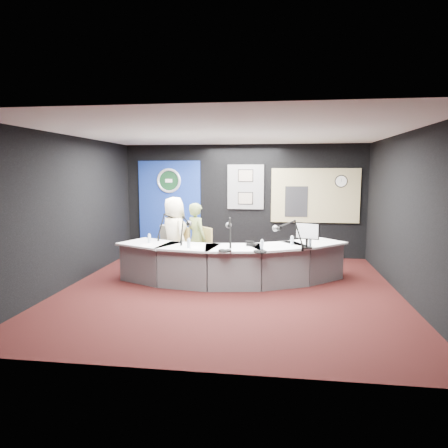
# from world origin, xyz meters

# --- Properties ---
(ground) EXTENTS (6.00, 6.00, 0.00)m
(ground) POSITION_xyz_m (0.00, 0.00, 0.00)
(ground) COLOR black
(ground) RESTS_ON ground
(ceiling) EXTENTS (6.00, 6.00, 0.02)m
(ceiling) POSITION_xyz_m (0.00, 0.00, 2.80)
(ceiling) COLOR silver
(ceiling) RESTS_ON ground
(wall_back) EXTENTS (6.00, 0.02, 2.80)m
(wall_back) POSITION_xyz_m (0.00, 3.00, 1.40)
(wall_back) COLOR black
(wall_back) RESTS_ON ground
(wall_front) EXTENTS (6.00, 0.02, 2.80)m
(wall_front) POSITION_xyz_m (0.00, -3.00, 1.40)
(wall_front) COLOR black
(wall_front) RESTS_ON ground
(wall_left) EXTENTS (0.02, 6.00, 2.80)m
(wall_left) POSITION_xyz_m (-3.00, 0.00, 1.40)
(wall_left) COLOR black
(wall_left) RESTS_ON ground
(wall_right) EXTENTS (0.02, 6.00, 2.80)m
(wall_right) POSITION_xyz_m (3.00, 0.00, 1.40)
(wall_right) COLOR black
(wall_right) RESTS_ON ground
(broadcast_desk) EXTENTS (4.50, 1.90, 0.75)m
(broadcast_desk) POSITION_xyz_m (-0.05, 0.55, 0.38)
(broadcast_desk) COLOR silver
(broadcast_desk) RESTS_ON ground
(backdrop_panel) EXTENTS (1.60, 0.05, 2.30)m
(backdrop_panel) POSITION_xyz_m (-1.90, 2.97, 1.25)
(backdrop_panel) COLOR navy
(backdrop_panel) RESTS_ON wall_back
(agency_seal) EXTENTS (0.63, 0.07, 0.63)m
(agency_seal) POSITION_xyz_m (-1.90, 2.93, 1.90)
(agency_seal) COLOR silver
(agency_seal) RESTS_ON backdrop_panel
(seal_center) EXTENTS (0.48, 0.01, 0.48)m
(seal_center) POSITION_xyz_m (-1.90, 2.94, 1.90)
(seal_center) COLOR #0E3419
(seal_center) RESTS_ON backdrop_panel
(pinboard) EXTENTS (0.90, 0.04, 1.10)m
(pinboard) POSITION_xyz_m (0.05, 2.97, 1.75)
(pinboard) COLOR slate
(pinboard) RESTS_ON wall_back
(framed_photo_upper) EXTENTS (0.34, 0.02, 0.27)m
(framed_photo_upper) POSITION_xyz_m (0.05, 2.94, 2.03)
(framed_photo_upper) COLOR #7E6D5C
(framed_photo_upper) RESTS_ON pinboard
(framed_photo_lower) EXTENTS (0.34, 0.02, 0.27)m
(framed_photo_lower) POSITION_xyz_m (0.05, 2.94, 1.47)
(framed_photo_lower) COLOR #7E6D5C
(framed_photo_lower) RESTS_ON pinboard
(booth_window_frame) EXTENTS (2.12, 0.06, 1.32)m
(booth_window_frame) POSITION_xyz_m (1.75, 2.97, 1.55)
(booth_window_frame) COLOR tan
(booth_window_frame) RESTS_ON wall_back
(booth_glow) EXTENTS (2.00, 0.02, 1.20)m
(booth_glow) POSITION_xyz_m (1.75, 2.96, 1.55)
(booth_glow) COLOR #D5B086
(booth_glow) RESTS_ON booth_window_frame
(equipment_rack) EXTENTS (0.55, 0.02, 0.75)m
(equipment_rack) POSITION_xyz_m (1.30, 2.94, 1.40)
(equipment_rack) COLOR black
(equipment_rack) RESTS_ON booth_window_frame
(wall_clock) EXTENTS (0.28, 0.01, 0.28)m
(wall_clock) POSITION_xyz_m (2.35, 2.94, 1.90)
(wall_clock) COLOR white
(wall_clock) RESTS_ON booth_window_frame
(armchair_left) EXTENTS (0.73, 0.73, 0.92)m
(armchair_left) POSITION_xyz_m (-1.30, 1.12, 0.46)
(armchair_left) COLOR tan
(armchair_left) RESTS_ON ground
(armchair_right) EXTENTS (0.79, 0.79, 0.99)m
(armchair_right) POSITION_xyz_m (-0.83, 1.13, 0.49)
(armchair_right) COLOR tan
(armchair_right) RESTS_ON ground
(draped_jacket) EXTENTS (0.45, 0.40, 0.70)m
(draped_jacket) POSITION_xyz_m (-1.48, 1.31, 0.62)
(draped_jacket) COLOR slate
(draped_jacket) RESTS_ON armchair_left
(person_man) EXTENTS (0.91, 0.92, 1.61)m
(person_man) POSITION_xyz_m (-1.30, 1.12, 0.80)
(person_man) COLOR #FFEFCB
(person_man) RESTS_ON ground
(person_woman) EXTENTS (0.64, 0.63, 1.49)m
(person_woman) POSITION_xyz_m (-0.83, 1.13, 0.74)
(person_woman) COLOR olive
(person_woman) RESTS_ON ground
(computer_monitor) EXTENTS (0.46, 0.19, 0.33)m
(computer_monitor) POSITION_xyz_m (1.38, 0.30, 1.07)
(computer_monitor) COLOR black
(computer_monitor) RESTS_ON broadcast_desk
(desk_phone) EXTENTS (0.20, 0.17, 0.04)m
(desk_phone) POSITION_xyz_m (0.38, 0.40, 0.78)
(desk_phone) COLOR black
(desk_phone) RESTS_ON broadcast_desk
(headphones_near) EXTENTS (0.23, 0.23, 0.04)m
(headphones_near) POSITION_xyz_m (0.56, -0.20, 0.77)
(headphones_near) COLOR black
(headphones_near) RESTS_ON broadcast_desk
(headphones_far) EXTENTS (0.21, 0.21, 0.04)m
(headphones_far) POSITION_xyz_m (-0.05, -0.20, 0.77)
(headphones_far) COLOR black
(headphones_far) RESTS_ON broadcast_desk
(paper_stack) EXTENTS (0.24, 0.31, 0.00)m
(paper_stack) POSITION_xyz_m (-1.58, 0.20, 0.75)
(paper_stack) COLOR white
(paper_stack) RESTS_ON broadcast_desk
(notepad) EXTENTS (0.32, 0.39, 0.00)m
(notepad) POSITION_xyz_m (-0.62, 0.07, 0.75)
(notepad) COLOR white
(notepad) RESTS_ON broadcast_desk
(boom_mic_a) EXTENTS (0.43, 0.66, 0.60)m
(boom_mic_a) POSITION_xyz_m (-1.36, 0.94, 1.05)
(boom_mic_a) COLOR black
(boom_mic_a) RESTS_ON broadcast_desk
(boom_mic_b) EXTENTS (0.16, 0.74, 0.60)m
(boom_mic_b) POSITION_xyz_m (-0.93, 0.56, 1.05)
(boom_mic_b) COLOR black
(boom_mic_b) RESTS_ON broadcast_desk
(boom_mic_c) EXTENTS (0.23, 0.73, 0.60)m
(boom_mic_c) POSITION_xyz_m (-0.04, 0.40, 1.05)
(boom_mic_c) COLOR black
(boom_mic_c) RESTS_ON broadcast_desk
(boom_mic_d) EXTENTS (0.60, 0.51, 0.60)m
(boom_mic_d) POSITION_xyz_m (1.05, 0.21, 1.05)
(boom_mic_d) COLOR black
(boom_mic_d) RESTS_ON broadcast_desk
(water_bottles) EXTENTS (3.14, 0.60, 0.18)m
(water_bottles) POSITION_xyz_m (-0.09, 0.32, 0.84)
(water_bottles) COLOR silver
(water_bottles) RESTS_ON broadcast_desk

